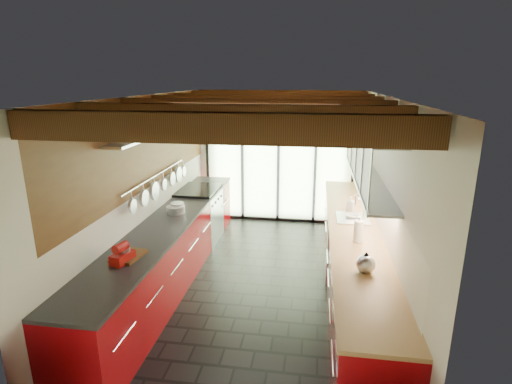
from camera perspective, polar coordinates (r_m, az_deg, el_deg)
ground at (r=5.81m, az=0.39°, el=-13.09°), size 5.50×5.50×0.00m
room_shell at (r=5.21m, az=0.42°, el=3.02°), size 5.50×5.50×5.50m
ceiling_beams at (r=5.46m, az=1.02°, el=12.21°), size 3.14×5.06×4.90m
glass_door at (r=7.84m, az=3.26°, el=7.44°), size 2.95×0.10×2.90m
left_counter at (r=5.90m, az=-12.08°, el=-7.98°), size 0.68×5.00×0.92m
range_stove at (r=7.17m, az=-8.07°, el=-3.32°), size 0.66×0.90×0.97m
right_counter at (r=5.58m, az=13.65°, el=-9.53°), size 0.68×5.00×0.92m
sink_assembly at (r=5.76m, az=13.79°, el=-3.34°), size 0.45×0.52×0.43m
upper_cabinets_right at (r=5.46m, az=15.99°, el=5.11°), size 0.34×3.00×3.00m
left_wall_fixtures at (r=5.84m, az=-13.64°, el=5.31°), size 0.28×2.60×0.96m
stand_mixer at (r=4.53m, az=-18.53°, el=-8.45°), size 0.21×0.29×0.23m
pot_large at (r=6.01m, az=-11.19°, el=-2.12°), size 0.24×0.24×0.13m
pot_small at (r=5.95m, az=-11.41°, el=-2.45°), size 0.33×0.33×0.10m
cutting_board at (r=4.66m, az=-17.75°, el=-8.68°), size 0.32×0.41×0.03m
kettle at (r=4.24m, az=15.41°, el=-9.75°), size 0.22×0.25×0.23m
paper_towel at (r=4.96m, az=14.44°, el=-5.47°), size 0.13×0.13×0.31m
soap_bottle at (r=6.11m, az=13.37°, el=-1.57°), size 0.12×0.13×0.21m
bowl at (r=5.80m, az=13.58°, el=-3.37°), size 0.21×0.21×0.05m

